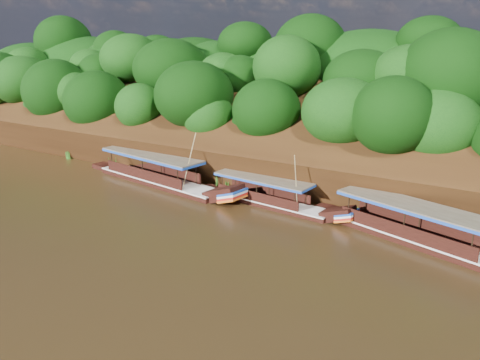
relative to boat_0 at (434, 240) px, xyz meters
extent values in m
plane|color=black|center=(-11.64, -6.33, -0.59)|extent=(160.00, 160.00, 0.00)
cube|color=black|center=(-11.64, 9.67, 2.91)|extent=(120.00, 16.12, 13.64)
cube|color=black|center=(-11.64, 19.67, -0.59)|extent=(120.00, 24.00, 12.00)
ellipsoid|color=#103D0A|center=(-47.64, 7.67, 2.61)|extent=(16.00, 8.00, 6.00)
ellipsoid|color=#103D0A|center=(-41.64, 15.67, 8.41)|extent=(20.00, 10.00, 8.00)
ellipsoid|color=#103D0A|center=(-17.64, 8.67, 2.91)|extent=(18.00, 8.00, 6.40)
ellipsoid|color=#103D0A|center=(-11.64, 16.67, 8.61)|extent=(24.00, 11.00, 8.40)
cube|color=black|center=(-0.78, 0.24, -0.59)|extent=(13.54, 6.12, 0.95)
cube|color=silver|center=(-0.78, 0.24, -0.13)|extent=(13.57, 6.19, 0.11)
cube|color=brown|center=(-1.59, 0.48, 1.95)|extent=(10.85, 5.61, 0.13)
cube|color=#1944A7|center=(-1.59, 0.48, 1.82)|extent=(10.85, 5.61, 0.19)
cube|color=black|center=(-13.03, 1.62, -0.59)|extent=(11.04, 3.03, 0.82)
cube|color=silver|center=(-13.03, 1.62, -0.19)|extent=(11.05, 3.09, 0.09)
cube|color=black|center=(-6.93, 1.04, 0.05)|extent=(2.72, 1.74, 1.54)
cube|color=#1944A7|center=(-6.25, 0.97, 0.32)|extent=(1.48, 1.68, 0.56)
cube|color=red|center=(-6.25, 0.97, 0.01)|extent=(1.48, 1.68, 0.56)
cube|color=brown|center=(-13.71, 1.69, 1.60)|extent=(8.72, 3.10, 0.11)
cube|color=#1944A7|center=(-13.71, 1.69, 1.50)|extent=(8.72, 3.10, 0.16)
cylinder|color=tan|center=(-10.37, 0.82, 2.15)|extent=(0.39, 1.57, 4.42)
cube|color=black|center=(-24.74, 1.38, -0.59)|extent=(14.94, 4.58, 1.00)
cube|color=silver|center=(-24.74, 1.38, -0.11)|extent=(14.95, 4.65, 0.11)
cube|color=black|center=(-16.54, 0.17, 0.20)|extent=(3.70, 2.33, 1.98)
cube|color=#1944A7|center=(-15.63, 0.04, 0.53)|extent=(2.07, 2.16, 0.74)
cube|color=red|center=(-15.63, 0.04, 0.15)|extent=(2.07, 2.16, 0.74)
cube|color=brown|center=(-25.65, 1.51, 2.11)|extent=(11.83, 4.48, 0.13)
cube|color=#1944A7|center=(-25.65, 1.51, 1.97)|extent=(11.83, 4.48, 0.20)
cylinder|color=tan|center=(-20.35, 0.51, 2.47)|extent=(1.38, 0.45, 4.95)
cone|color=#2F711C|center=(-39.75, 3.54, 0.31)|extent=(1.50, 1.50, 1.79)
cone|color=#2F711C|center=(-32.42, 3.32, 0.18)|extent=(1.50, 1.50, 1.53)
cone|color=#2F711C|center=(-24.11, 3.12, 0.42)|extent=(1.50, 1.50, 2.02)
cone|color=#2F711C|center=(-18.51, 3.04, 0.11)|extent=(1.50, 1.50, 1.38)
cone|color=#2F711C|center=(-11.54, 3.58, 0.22)|extent=(1.50, 1.50, 1.61)
cone|color=#2F711C|center=(-5.76, 3.66, 0.28)|extent=(1.50, 1.50, 1.74)
cone|color=#2F711C|center=(0.36, 2.94, 0.16)|extent=(1.50, 1.50, 1.49)
camera|label=1|loc=(3.94, -30.47, 12.55)|focal=35.00mm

